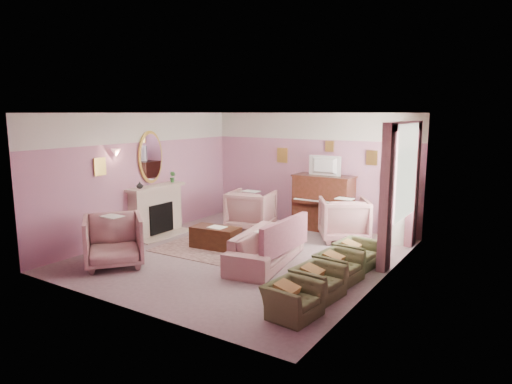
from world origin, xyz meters
The scene contains 48 objects.
floor centered at (0.00, 0.00, 0.00)m, with size 5.50×6.00×0.01m, color gray.
ceiling centered at (0.00, 0.00, 2.80)m, with size 5.50×6.00×0.01m, color #E8E4C4.
wall_back centered at (0.00, 3.00, 1.40)m, with size 5.50×0.02×2.80m, color gray.
wall_front centered at (0.00, -3.00, 1.40)m, with size 5.50×0.02×2.80m, color gray.
wall_left centered at (-2.75, 0.00, 1.40)m, with size 0.02×6.00×2.80m, color gray.
wall_right centered at (2.75, 0.00, 1.40)m, with size 0.02×6.00×2.80m, color gray.
picture_rail_band centered at (0.00, 2.99, 2.47)m, with size 5.50×0.01×0.65m, color silver.
stripe_panel centered at (2.73, 1.30, 1.07)m, with size 0.01×3.00×2.15m, color #AEB8A5.
fireplace_surround centered at (-2.59, 0.20, 0.55)m, with size 0.30×1.40×1.10m, color #BAA391.
fireplace_inset centered at (-2.49, 0.20, 0.40)m, with size 0.18×0.72×0.68m, color black.
fire_ember centered at (-2.45, 0.20, 0.22)m, with size 0.06×0.54×0.10m, color #FF310F.
mantel_shelf centered at (-2.56, 0.20, 1.12)m, with size 0.40×1.55×0.07m, color #BAA391.
hearth centered at (-2.39, 0.20, 0.01)m, with size 0.55×1.50×0.02m, color #BAA391.
mirror_frame centered at (-2.70, 0.20, 1.80)m, with size 0.04×0.72×1.20m, color gold.
mirror_glass centered at (-2.67, 0.20, 1.80)m, with size 0.01×0.60×1.06m, color white.
sconce_shade centered at (-2.62, -0.85, 1.98)m, with size 0.20×0.20×0.16m, color #F1A395.
piano centered at (0.50, 2.68, 0.65)m, with size 1.40×0.60×1.30m, color #452014.
piano_keyshelf centered at (0.50, 2.33, 0.72)m, with size 1.30×0.12×0.06m, color #452014.
piano_keys centered at (0.50, 2.33, 0.76)m, with size 1.20×0.08×0.02m, color white.
piano_top centered at (0.50, 2.68, 1.31)m, with size 1.45×0.65×0.04m, color #452014.
television centered at (0.50, 2.63, 1.60)m, with size 0.80×0.12×0.48m, color black.
print_back_left centered at (-0.80, 2.96, 1.72)m, with size 0.30×0.03×0.38m, color gold.
print_back_right centered at (1.55, 2.96, 1.78)m, with size 0.26×0.03×0.34m, color gold.
print_back_mid centered at (0.50, 2.96, 2.00)m, with size 0.22×0.03×0.26m, color gold.
print_left_wall centered at (-2.71, -1.20, 1.72)m, with size 0.03×0.28×0.36m, color gold.
window_blind centered at (2.70, 1.55, 1.70)m, with size 0.03×1.40×1.80m, color beige.
curtain_left centered at (2.62, 0.63, 1.30)m, with size 0.16×0.34×2.60m, color #985466.
curtain_right centered at (2.62, 2.47, 1.30)m, with size 0.16×0.34×2.60m, color #985466.
pelmet centered at (2.62, 1.55, 2.56)m, with size 0.16×2.20×0.16m, color #985466.
mantel_plant centered at (-2.55, 0.75, 1.29)m, with size 0.16×0.16×0.28m, color #37813A.
mantel_vase centered at (-2.55, -0.30, 1.23)m, with size 0.16×0.16×0.16m, color silver.
area_rug centered at (-0.62, 0.06, 0.01)m, with size 2.50×1.80×0.01m, color #8C6864.
coffee_table centered at (-0.76, 0.07, 0.23)m, with size 1.00×0.50×0.45m, color #3D1F10.
table_paper centered at (-0.71, 0.07, 0.46)m, with size 0.35×0.28×0.01m, color white.
sofa centered at (0.65, -0.21, 0.43)m, with size 0.71×2.13×0.86m, color #AC7E7C.
sofa_throw centered at (1.05, -0.21, 0.60)m, with size 0.11×1.61×0.59m, color #985466.
floral_armchair_left centered at (-0.99, 1.79, 0.53)m, with size 1.01×1.01×1.05m, color #AC7E7C.
floral_armchair_right centered at (1.27, 2.09, 0.53)m, with size 1.01×1.01×1.05m, color #AC7E7C.
floral_armchair_front centered at (-1.66, -1.83, 0.53)m, with size 1.01×1.01×1.05m, color #AC7E7C.
olive_chair_a centered at (2.14, -1.94, 0.32)m, with size 0.52×0.75×0.65m, color brown.
olive_chair_b centered at (2.14, -1.12, 0.32)m, with size 0.52×0.75×0.65m, color brown.
olive_chair_c centered at (2.14, -0.30, 0.32)m, with size 0.52×0.75×0.65m, color brown.
olive_chair_d centered at (2.14, 0.52, 0.32)m, with size 0.52×0.75×0.65m, color brown.
side_table centered at (2.31, 2.49, 0.35)m, with size 0.52×0.52×0.70m, color white.
side_plant_big centered at (2.31, 2.49, 0.87)m, with size 0.30×0.30×0.34m, color #37813A.
side_plant_small centered at (2.43, 2.39, 0.84)m, with size 0.16×0.16×0.28m, color #37813A.
palm_pot centered at (2.28, 2.63, 0.17)m, with size 0.34×0.34×0.34m, color #A4592A.
palm_plant centered at (2.28, 2.63, 1.06)m, with size 0.76×0.76×1.44m, color #37813A.
Camera 1 is at (4.93, -7.24, 2.81)m, focal length 32.00 mm.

